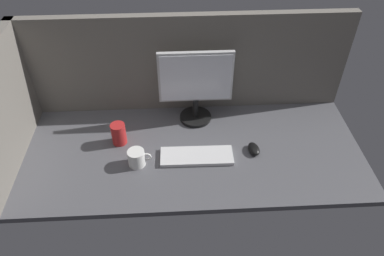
{
  "coord_description": "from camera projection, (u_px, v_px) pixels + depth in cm",
  "views": [
    {
      "loc": [
        -6.11,
        -138.78,
        135.66
      ],
      "look_at": [
        1.94,
        0.0,
        14.0
      ],
      "focal_mm": 34.42,
      "sensor_mm": 36.0,
      "label": 1
    }
  ],
  "objects": [
    {
      "name": "mug_red_plastic",
      "position": [
        119.0,
        134.0,
        1.93
      ],
      "size": [
        7.68,
        7.68,
        12.06
      ],
      "color": "red",
      "rests_on": "ground_plane"
    },
    {
      "name": "cubicle_wall_side",
      "position": [
        2.0,
        111.0,
        1.71
      ],
      "size": [
        5.0,
        80.0,
        57.32
      ],
      "primitive_type": "cube",
      "color": "slate",
      "rests_on": "ground_plane"
    },
    {
      "name": "mouse",
      "position": [
        254.0,
        149.0,
        1.91
      ],
      "size": [
        6.74,
        10.22,
        3.4
      ],
      "primitive_type": "ellipsoid",
      "rotation": [
        0.0,
        0.0,
        0.12
      ],
      "color": "black",
      "rests_on": "ground_plane"
    },
    {
      "name": "monitor",
      "position": [
        196.0,
        84.0,
        1.98
      ],
      "size": [
        40.0,
        18.0,
        42.51
      ],
      "color": "black",
      "rests_on": "ground_plane"
    },
    {
      "name": "ground_plane",
      "position": [
        189.0,
        150.0,
        1.95
      ],
      "size": [
        180.0,
        80.0,
        3.0
      ],
      "primitive_type": "cube",
      "color": "#515156"
    },
    {
      "name": "mug_ceramic_white",
      "position": [
        137.0,
        158.0,
        1.82
      ],
      "size": [
        11.74,
        8.52,
        8.73
      ],
      "color": "white",
      "rests_on": "ground_plane"
    },
    {
      "name": "keyboard",
      "position": [
        197.0,
        156.0,
        1.88
      ],
      "size": [
        37.19,
        13.55,
        2.0
      ],
      "primitive_type": "cube",
      "rotation": [
        0.0,
        0.0,
        -0.01
      ],
      "color": "silver",
      "rests_on": "ground_plane"
    },
    {
      "name": "cubicle_wall_back",
      "position": [
        186.0,
        64.0,
        2.03
      ],
      "size": [
        180.0,
        5.0,
        57.32
      ],
      "color": "slate",
      "rests_on": "ground_plane"
    }
  ]
}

